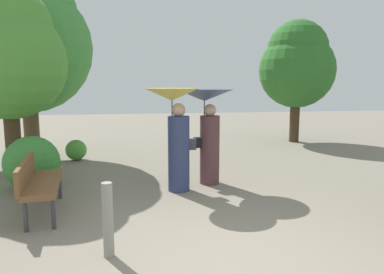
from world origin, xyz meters
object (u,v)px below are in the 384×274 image
park_bench (38,181)px  tree_mid_right (297,64)px  person_left (176,124)px  tree_mid_left (6,52)px  path_marker_post (108,220)px  person_right (207,119)px  tree_near_left (25,38)px

park_bench → tree_mid_right: size_ratio=0.39×
person_left → tree_mid_right: 6.83m
park_bench → tree_mid_left: size_ratio=0.39×
tree_mid_right → path_marker_post: tree_mid_right is taller
person_right → person_left: bearing=111.7°
tree_mid_left → person_right: bearing=-18.0°
person_right → tree_mid_left: (-3.89, 1.26, 1.30)m
person_left → park_bench: 2.42m
person_left → tree_mid_left: tree_mid_left is taller
tree_near_left → tree_mid_left: size_ratio=1.22×
park_bench → tree_near_left: (-1.14, 4.08, 2.54)m
person_right → path_marker_post: person_right is taller
person_right → path_marker_post: size_ratio=2.13×
person_left → path_marker_post: person_left is taller
tree_near_left → tree_mid_right: (7.91, 1.60, -0.47)m
park_bench → tree_mid_right: bearing=-57.5°
tree_mid_right → path_marker_post: (-5.65, -7.22, -2.15)m
tree_mid_left → path_marker_post: tree_mid_left is taller
person_left → path_marker_post: bearing=147.8°
park_bench → path_marker_post: bearing=-151.4°
park_bench → tree_mid_right: (6.77, 5.68, 2.07)m
tree_near_left → tree_mid_right: tree_near_left is taller
person_left → park_bench: size_ratio=1.20×
park_bench → tree_mid_right: 9.08m
path_marker_post → person_right: bearing=58.2°
tree_near_left → park_bench: bearing=-74.4°
person_left → tree_near_left: (-3.31, 3.26, 1.83)m
tree_mid_right → path_marker_post: 9.42m
person_right → tree_mid_right: (3.96, 4.49, 1.30)m
tree_mid_left → path_marker_post: size_ratio=4.61×
tree_mid_right → person_left: bearing=-133.4°
tree_mid_right → person_right: bearing=-131.4°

